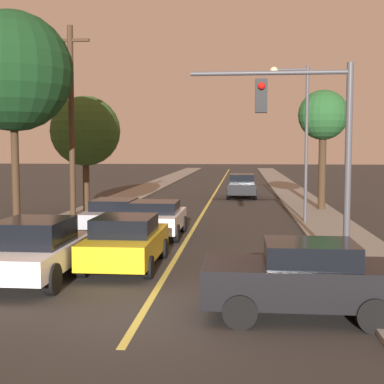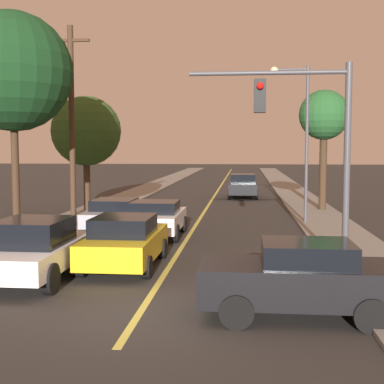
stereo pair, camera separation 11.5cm
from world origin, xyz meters
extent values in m
plane|color=#2D2B28|center=(0.00, 0.00, 0.00)|extent=(200.00, 200.00, 0.00)
cube|color=#2D2B28|center=(0.00, 36.00, 0.01)|extent=(8.87, 80.00, 0.01)
cube|color=#D1C14C|center=(0.00, 36.00, 0.01)|extent=(0.16, 76.00, 0.00)
cube|color=gray|center=(-5.69, 36.00, 0.06)|extent=(2.50, 80.00, 0.12)
cube|color=gray|center=(5.69, 36.00, 0.06)|extent=(2.50, 80.00, 0.12)
cube|color=gold|center=(-1.24, 4.18, 0.63)|extent=(1.81, 4.21, 0.66)
cube|color=black|center=(-1.24, 4.01, 1.21)|extent=(1.59, 1.89, 0.51)
cylinder|color=black|center=(-2.10, 5.48, 0.30)|extent=(0.22, 0.61, 0.61)
cylinder|color=black|center=(-0.38, 5.48, 0.30)|extent=(0.22, 0.61, 0.61)
cylinder|color=black|center=(-2.10, 2.87, 0.30)|extent=(0.22, 0.61, 0.61)
cylinder|color=black|center=(-0.38, 2.87, 0.30)|extent=(0.22, 0.61, 0.61)
cube|color=white|center=(-1.24, 9.41, 0.63)|extent=(1.92, 3.81, 0.62)
cube|color=black|center=(-1.24, 9.25, 1.16)|extent=(1.69, 1.72, 0.43)
cylinder|color=black|center=(-2.16, 10.59, 0.33)|extent=(0.22, 0.65, 0.65)
cylinder|color=black|center=(-0.33, 10.59, 0.33)|extent=(0.22, 0.65, 0.65)
cylinder|color=black|center=(-2.16, 8.22, 0.33)|extent=(0.22, 0.65, 0.65)
cylinder|color=black|center=(-0.33, 8.22, 0.33)|extent=(0.22, 0.65, 0.65)
cube|color=white|center=(-3.19, 2.53, 0.66)|extent=(1.85, 4.36, 0.57)
cube|color=black|center=(-3.19, 2.35, 1.26)|extent=(1.63, 1.96, 0.64)
cylinder|color=black|center=(-4.08, 3.88, 0.37)|extent=(0.22, 0.74, 0.74)
cylinder|color=black|center=(-2.31, 3.88, 0.37)|extent=(0.22, 0.74, 0.74)
cylinder|color=black|center=(-2.31, 1.18, 0.37)|extent=(0.22, 0.74, 0.74)
cube|color=#A5A8B2|center=(-3.19, 10.99, 0.59)|extent=(1.86, 4.28, 0.56)
cube|color=black|center=(-3.19, 10.82, 1.07)|extent=(1.64, 1.93, 0.42)
cylinder|color=black|center=(-4.08, 12.31, 0.31)|extent=(0.22, 0.62, 0.62)
cylinder|color=black|center=(-2.31, 12.31, 0.31)|extent=(0.22, 0.62, 0.62)
cylinder|color=black|center=(-4.08, 9.66, 0.31)|extent=(0.22, 0.62, 0.62)
cylinder|color=black|center=(-2.31, 9.66, 0.31)|extent=(0.22, 0.62, 0.62)
cube|color=black|center=(2.00, 25.46, 0.68)|extent=(1.84, 4.06, 0.69)
cube|color=black|center=(2.00, 25.62, 1.31)|extent=(1.62, 1.83, 0.59)
cylinder|color=black|center=(2.87, 24.20, 0.33)|extent=(0.22, 0.67, 0.67)
cylinder|color=black|center=(1.12, 24.20, 0.33)|extent=(0.22, 0.67, 0.67)
cylinder|color=black|center=(2.87, 26.72, 0.33)|extent=(0.22, 0.67, 0.67)
cylinder|color=black|center=(1.12, 26.72, 0.33)|extent=(0.22, 0.67, 0.67)
cube|color=black|center=(3.20, 0.07, 0.71)|extent=(3.94, 1.71, 0.75)
cube|color=black|center=(3.36, 0.07, 1.30)|extent=(1.77, 1.51, 0.44)
cylinder|color=black|center=(1.98, -0.74, 0.33)|extent=(0.66, 0.22, 0.66)
cylinder|color=black|center=(1.98, 0.89, 0.33)|extent=(0.66, 0.22, 0.66)
cylinder|color=black|center=(4.43, -0.74, 0.33)|extent=(0.66, 0.22, 0.66)
cylinder|color=black|center=(4.43, 0.89, 0.33)|extent=(0.66, 0.22, 0.66)
cylinder|color=#47474C|center=(4.84, 4.16, 2.88)|extent=(0.18, 0.18, 5.51)
cylinder|color=#47474C|center=(2.71, 4.16, 5.38)|extent=(4.25, 0.12, 0.12)
cube|color=black|center=(2.50, 4.16, 4.77)|extent=(0.32, 0.28, 0.90)
sphere|color=red|center=(2.50, 3.98, 5.02)|extent=(0.20, 0.20, 0.20)
cylinder|color=#47474C|center=(4.79, 13.20, 3.51)|extent=(0.14, 0.14, 6.78)
cylinder|color=#47474C|center=(4.07, 13.20, 6.75)|extent=(1.44, 0.09, 0.09)
sphere|color=beige|center=(3.35, 13.20, 6.70)|extent=(0.36, 0.36, 0.36)
cylinder|color=#422D1E|center=(-5.04, 11.15, 4.24)|extent=(0.24, 0.24, 8.24)
cube|color=#422D1E|center=(-5.04, 11.15, 7.76)|extent=(1.60, 0.12, 0.12)
cylinder|color=#3D2B1C|center=(-5.97, 7.67, 2.35)|extent=(0.26, 0.26, 4.45)
sphere|color=#143819|center=(-5.97, 7.67, 6.03)|extent=(4.16, 4.16, 4.16)
cylinder|color=#3D2B1C|center=(-6.07, 16.54, 1.55)|extent=(0.35, 0.35, 2.87)
sphere|color=#2D4C1E|center=(-6.07, 16.54, 4.24)|extent=(3.59, 3.59, 3.59)
cylinder|color=#3D2B1C|center=(6.22, 18.23, 2.15)|extent=(0.39, 0.39, 4.06)
sphere|color=#235628|center=(6.22, 18.23, 5.10)|extent=(2.62, 2.62, 2.62)
camera|label=1|loc=(2.00, -10.52, 3.38)|focal=50.00mm
camera|label=2|loc=(2.12, -10.51, 3.38)|focal=50.00mm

